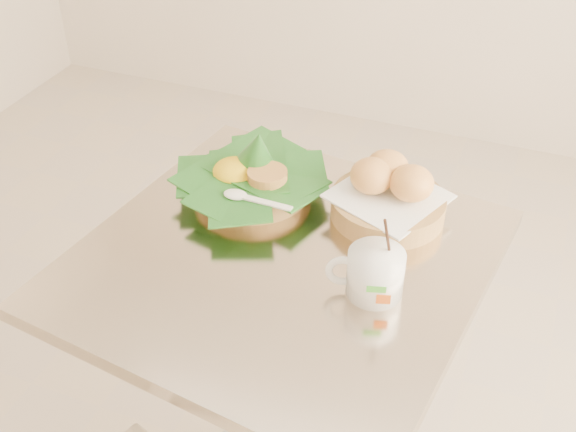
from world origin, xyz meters
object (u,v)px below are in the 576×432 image
(bread_basket, at_px, (389,194))
(coffee_mug, at_px, (374,272))
(cafe_table, at_px, (282,340))
(rice_basket, at_px, (252,174))

(bread_basket, bearing_deg, coffee_mug, -81.15)
(cafe_table, bearing_deg, coffee_mug, -10.34)
(bread_basket, relative_size, coffee_mug, 1.47)
(cafe_table, xyz_separation_m, rice_basket, (-0.13, 0.17, 0.26))
(rice_basket, distance_m, coffee_mug, 0.37)
(cafe_table, bearing_deg, bread_basket, 53.38)
(cafe_table, relative_size, bread_basket, 3.23)
(rice_basket, bearing_deg, coffee_mug, -33.05)
(bread_basket, distance_m, coffee_mug, 0.23)
(cafe_table, height_order, bread_basket, bread_basket)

